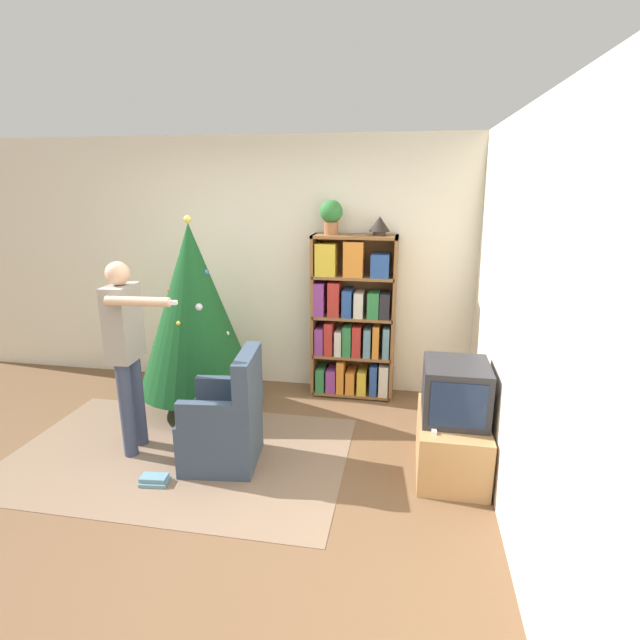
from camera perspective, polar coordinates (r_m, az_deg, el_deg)
ground_plane at (r=3.91m, az=-11.46°, el=-18.20°), size 14.00×14.00×0.00m
wall_back at (r=5.28m, az=-4.08°, el=6.26°), size 8.00×0.10×2.60m
wall_right at (r=3.20m, az=22.57°, el=-1.21°), size 0.10×8.00×2.60m
area_rug at (r=4.37m, az=-15.82°, el=-14.56°), size 2.71×1.72×0.01m
bookshelf at (r=5.03m, az=3.65°, el=-0.06°), size 0.83×0.31×1.65m
tv_stand at (r=4.05m, az=14.76°, el=-13.50°), size 0.51×0.82×0.44m
television at (r=3.86m, az=15.22°, el=-7.85°), size 0.47×0.52×0.43m
game_remote at (r=3.71m, az=12.90°, el=-12.10°), size 0.04×0.12×0.02m
christmas_tree at (r=4.81m, az=-14.22°, el=1.24°), size 1.10×1.10×1.86m
armchair at (r=4.04m, az=-10.69°, el=-11.68°), size 0.63×0.62×0.92m
standing_person at (r=4.20m, az=-21.25°, el=-2.48°), size 0.65×0.47×1.58m
potted_plant at (r=4.89m, az=1.30°, el=11.96°), size 0.22×0.22×0.33m
table_lamp at (r=4.84m, az=6.83°, el=10.77°), size 0.20×0.20×0.18m
book_pile_near_tree at (r=4.67m, az=-10.55°, el=-11.47°), size 0.24×0.20×0.09m
book_pile_by_chair at (r=4.05m, az=-18.38°, el=-16.97°), size 0.22×0.16×0.06m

